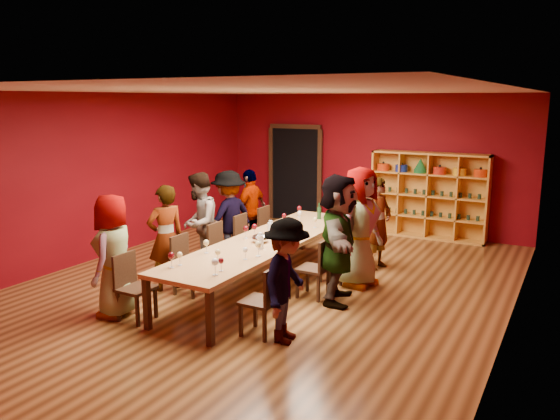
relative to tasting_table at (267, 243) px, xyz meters
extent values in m
cube|color=#553116|center=(0.00, 0.00, -0.71)|extent=(7.10, 9.10, 0.02)
cube|color=#5D040B|center=(0.00, 4.51, 0.80)|extent=(7.10, 0.02, 3.00)
cube|color=#5D040B|center=(-3.51, 0.00, 0.80)|extent=(0.02, 9.10, 3.00)
cube|color=#5D040B|center=(3.51, 0.00, 0.80)|extent=(0.02, 9.10, 3.00)
cube|color=white|center=(0.00, 0.00, 2.31)|extent=(7.10, 9.10, 0.02)
cube|color=#B7824C|center=(0.00, 0.00, 0.02)|extent=(1.10, 4.50, 0.06)
cube|color=black|center=(-0.49, -2.17, -0.35)|extent=(0.08, 0.08, 0.69)
cube|color=black|center=(-0.49, 2.17, -0.35)|extent=(0.08, 0.08, 0.69)
cube|color=black|center=(0.49, -2.17, -0.35)|extent=(0.08, 0.08, 0.69)
cube|color=black|center=(0.49, 2.17, -0.35)|extent=(0.08, 0.08, 0.69)
cube|color=black|center=(-1.80, 4.44, 0.40)|extent=(1.20, 0.14, 2.20)
cube|color=black|center=(-1.80, 4.37, 1.55)|extent=(1.32, 0.06, 0.10)
cube|color=black|center=(-2.45, 4.37, 0.40)|extent=(0.10, 0.06, 2.20)
cube|color=black|center=(-1.15, 4.37, 0.40)|extent=(0.10, 0.06, 2.20)
cube|color=gold|center=(0.22, 4.28, 0.20)|extent=(0.04, 0.40, 1.80)
cube|color=gold|center=(2.58, 4.28, 0.20)|extent=(0.04, 0.40, 1.80)
cube|color=gold|center=(1.40, 4.28, 1.08)|extent=(2.40, 0.40, 0.04)
cube|color=gold|center=(1.40, 4.28, -0.68)|extent=(2.40, 0.40, 0.04)
cube|color=gold|center=(1.40, 4.47, 0.20)|extent=(2.40, 0.02, 1.80)
cube|color=gold|center=(1.40, 4.28, -0.25)|extent=(2.36, 0.38, 0.03)
cube|color=gold|center=(1.40, 4.28, 0.20)|extent=(2.36, 0.38, 0.03)
cube|color=gold|center=(1.40, 4.28, 0.65)|extent=(2.36, 0.38, 0.03)
cube|color=gold|center=(0.80, 4.28, 0.20)|extent=(0.03, 0.38, 1.76)
cube|color=gold|center=(1.40, 4.28, 0.20)|extent=(0.03, 0.38, 1.76)
cube|color=gold|center=(2.00, 4.28, 0.20)|extent=(0.03, 0.38, 1.76)
cylinder|color=red|center=(0.40, 4.28, 0.74)|extent=(0.26, 0.26, 0.15)
sphere|color=black|center=(0.40, 4.28, 0.84)|extent=(0.05, 0.05, 0.05)
cylinder|color=navy|center=(0.80, 4.28, 0.74)|extent=(0.26, 0.26, 0.15)
sphere|color=black|center=(0.80, 4.28, 0.84)|extent=(0.05, 0.05, 0.05)
cylinder|color=#1A6B33|center=(1.20, 4.28, 0.71)|extent=(0.26, 0.26, 0.08)
cone|color=#1A6B33|center=(1.20, 4.28, 0.86)|extent=(0.24, 0.24, 0.22)
cylinder|color=red|center=(1.60, 4.28, 0.74)|extent=(0.26, 0.26, 0.15)
sphere|color=black|center=(1.60, 4.28, 0.84)|extent=(0.05, 0.05, 0.05)
cylinder|color=yellow|center=(2.00, 4.28, 0.74)|extent=(0.26, 0.26, 0.15)
sphere|color=black|center=(2.00, 4.28, 0.84)|extent=(0.05, 0.05, 0.05)
cylinder|color=red|center=(2.40, 4.28, 0.74)|extent=(0.26, 0.26, 0.15)
sphere|color=black|center=(2.40, 4.28, 0.84)|extent=(0.05, 0.05, 0.05)
cylinder|color=#1B3121|center=(0.38, 4.28, -0.18)|extent=(0.07, 0.07, 0.10)
cylinder|color=#1B3121|center=(0.56, 4.28, -0.18)|extent=(0.07, 0.07, 0.10)
cylinder|color=#1B3121|center=(0.75, 4.28, -0.18)|extent=(0.07, 0.07, 0.10)
cylinder|color=#1B3121|center=(0.93, 4.28, -0.18)|extent=(0.07, 0.07, 0.10)
cylinder|color=#1B3121|center=(1.12, 4.28, -0.18)|extent=(0.07, 0.07, 0.10)
cylinder|color=#1B3121|center=(1.30, 4.28, -0.18)|extent=(0.07, 0.07, 0.10)
cylinder|color=#1B3121|center=(1.49, 4.28, -0.18)|extent=(0.07, 0.07, 0.10)
cylinder|color=#1B3121|center=(1.67, 4.28, -0.18)|extent=(0.07, 0.07, 0.10)
cylinder|color=#1B3121|center=(1.86, 4.28, -0.18)|extent=(0.07, 0.07, 0.10)
cylinder|color=#1B3121|center=(2.04, 4.28, -0.18)|extent=(0.07, 0.07, 0.10)
cylinder|color=#1B3121|center=(2.23, 4.28, -0.18)|extent=(0.07, 0.07, 0.10)
cylinder|color=#1B3121|center=(2.42, 4.28, -0.18)|extent=(0.07, 0.07, 0.10)
cylinder|color=#1B3121|center=(0.38, 4.28, 0.27)|extent=(0.07, 0.07, 0.10)
cylinder|color=#1B3121|center=(0.56, 4.28, 0.27)|extent=(0.07, 0.07, 0.10)
cylinder|color=#1B3121|center=(0.75, 4.28, 0.27)|extent=(0.07, 0.07, 0.10)
cylinder|color=#1B3121|center=(0.93, 4.28, 0.27)|extent=(0.07, 0.07, 0.10)
cylinder|color=#1B3121|center=(1.12, 4.28, 0.27)|extent=(0.07, 0.07, 0.10)
cylinder|color=#1B3121|center=(1.30, 4.28, 0.27)|extent=(0.07, 0.07, 0.10)
cylinder|color=#1B3121|center=(1.49, 4.28, 0.27)|extent=(0.07, 0.07, 0.10)
cylinder|color=#1B3121|center=(1.67, 4.28, 0.27)|extent=(0.07, 0.07, 0.10)
cylinder|color=#1B3121|center=(1.86, 4.28, 0.27)|extent=(0.07, 0.07, 0.10)
cylinder|color=#1B3121|center=(2.04, 4.28, 0.27)|extent=(0.07, 0.07, 0.10)
cylinder|color=#1B3121|center=(2.23, 4.28, 0.27)|extent=(0.07, 0.07, 0.10)
cylinder|color=#1B3121|center=(2.42, 4.28, 0.27)|extent=(0.07, 0.07, 0.10)
cube|color=black|center=(-0.83, -2.00, -0.27)|extent=(0.42, 0.42, 0.04)
cube|color=black|center=(-1.02, -2.00, -0.03)|extent=(0.04, 0.40, 0.44)
cube|color=black|center=(-1.00, -2.17, -0.49)|extent=(0.04, 0.04, 0.41)
cube|color=black|center=(-0.66, -2.17, -0.49)|extent=(0.04, 0.04, 0.41)
cube|color=black|center=(-1.00, -1.83, -0.49)|extent=(0.04, 0.04, 0.41)
cube|color=black|center=(-0.66, -1.83, -0.49)|extent=(0.04, 0.04, 0.41)
imported|color=silver|center=(-1.20, -2.00, 0.13)|extent=(0.68, 0.91, 1.66)
cube|color=black|center=(-0.83, -0.87, -0.27)|extent=(0.42, 0.42, 0.04)
cube|color=black|center=(-1.02, -0.87, -0.03)|extent=(0.04, 0.40, 0.44)
cube|color=black|center=(-1.00, -1.04, -0.49)|extent=(0.04, 0.04, 0.41)
cube|color=black|center=(-0.66, -1.04, -0.49)|extent=(0.04, 0.04, 0.41)
cube|color=black|center=(-1.00, -0.70, -0.49)|extent=(0.04, 0.04, 0.41)
cube|color=black|center=(-0.66, -0.70, -0.49)|extent=(0.04, 0.04, 0.41)
imported|color=#525157|center=(-1.28, -0.87, 0.11)|extent=(0.64, 0.72, 1.63)
cube|color=black|center=(-0.83, 0.04, -0.27)|extent=(0.42, 0.42, 0.04)
cube|color=black|center=(-1.02, 0.04, -0.03)|extent=(0.04, 0.40, 0.44)
cube|color=black|center=(-1.00, -0.13, -0.49)|extent=(0.04, 0.04, 0.41)
cube|color=black|center=(-0.66, -0.13, -0.49)|extent=(0.04, 0.04, 0.41)
cube|color=black|center=(-1.00, 0.21, -0.49)|extent=(0.04, 0.04, 0.41)
cube|color=black|center=(-0.66, 0.21, -0.49)|extent=(0.04, 0.04, 0.41)
imported|color=#4A4A4F|center=(-1.34, 0.04, 0.15)|extent=(0.70, 0.93, 1.70)
cube|color=black|center=(-0.83, 0.80, -0.27)|extent=(0.42, 0.42, 0.04)
cube|color=black|center=(-1.02, 0.80, -0.03)|extent=(0.04, 0.40, 0.44)
cube|color=black|center=(-1.00, 0.63, -0.49)|extent=(0.04, 0.04, 0.41)
cube|color=black|center=(-0.66, 0.63, -0.49)|extent=(0.04, 0.04, 0.41)
cube|color=black|center=(-1.00, 0.97, -0.49)|extent=(0.04, 0.04, 0.41)
cube|color=black|center=(-0.66, 0.97, -0.49)|extent=(0.04, 0.04, 0.41)
imported|color=#151D3C|center=(-1.26, 0.80, 0.13)|extent=(0.65, 1.13, 1.65)
cube|color=black|center=(-0.83, 1.60, -0.27)|extent=(0.42, 0.42, 0.04)
cube|color=black|center=(-1.02, 1.60, -0.03)|extent=(0.04, 0.40, 0.44)
cube|color=black|center=(-1.00, 1.43, -0.49)|extent=(0.04, 0.04, 0.41)
cube|color=black|center=(-0.66, 1.43, -0.49)|extent=(0.04, 0.04, 0.41)
cube|color=black|center=(-1.00, 1.77, -0.49)|extent=(0.04, 0.04, 0.41)
cube|color=black|center=(-0.66, 1.77, -0.49)|extent=(0.04, 0.04, 0.41)
imported|color=#49494E|center=(-1.31, 1.60, 0.09)|extent=(0.45, 0.94, 1.58)
cube|color=black|center=(0.83, -1.60, -0.27)|extent=(0.42, 0.42, 0.04)
cube|color=black|center=(1.02, -1.60, -0.03)|extent=(0.04, 0.40, 0.44)
cube|color=black|center=(0.66, -1.77, -0.49)|extent=(0.04, 0.04, 0.41)
cube|color=black|center=(1.00, -1.77, -0.49)|extent=(0.04, 0.04, 0.41)
cube|color=black|center=(0.66, -1.43, -0.49)|extent=(0.04, 0.04, 0.41)
cube|color=black|center=(1.00, -1.43, -0.49)|extent=(0.04, 0.04, 0.41)
imported|color=#141C38|center=(1.21, -1.60, 0.06)|extent=(0.56, 1.04, 1.52)
cube|color=black|center=(0.83, -0.09, -0.27)|extent=(0.42, 0.42, 0.04)
cube|color=black|center=(1.02, -0.09, -0.03)|extent=(0.04, 0.40, 0.44)
cube|color=black|center=(0.66, -0.26, -0.49)|extent=(0.04, 0.04, 0.41)
cube|color=black|center=(1.00, -0.26, -0.49)|extent=(0.04, 0.04, 0.41)
cube|color=black|center=(0.66, 0.08, -0.49)|extent=(0.04, 0.04, 0.41)
cube|color=black|center=(1.00, 0.08, -0.49)|extent=(0.04, 0.04, 0.41)
imported|color=#16193C|center=(1.22, -0.09, 0.23)|extent=(0.97, 1.80, 1.86)
cube|color=black|center=(0.83, 0.74, -0.27)|extent=(0.42, 0.42, 0.04)
cube|color=black|center=(1.02, 0.74, -0.03)|extent=(0.04, 0.40, 0.44)
cube|color=black|center=(0.66, 0.57, -0.49)|extent=(0.04, 0.04, 0.41)
cube|color=black|center=(1.00, 0.57, -0.49)|extent=(0.04, 0.04, 0.41)
cube|color=black|center=(0.66, 0.91, -0.49)|extent=(0.04, 0.04, 0.41)
cube|color=black|center=(1.00, 0.91, -0.49)|extent=(0.04, 0.04, 0.41)
imported|color=#5782B3|center=(1.23, 0.74, 0.24)|extent=(0.71, 1.01, 1.87)
cube|color=black|center=(0.83, 1.74, -0.27)|extent=(0.42, 0.42, 0.04)
cube|color=black|center=(1.02, 1.74, -0.03)|extent=(0.04, 0.40, 0.44)
cube|color=black|center=(0.66, 1.57, -0.49)|extent=(0.04, 0.04, 0.41)
cube|color=black|center=(1.00, 1.57, -0.49)|extent=(0.04, 0.04, 0.41)
cube|color=black|center=(0.66, 1.91, -0.49)|extent=(0.04, 0.04, 0.41)
cube|color=black|center=(1.00, 1.91, -0.49)|extent=(0.04, 0.04, 0.41)
imported|color=pink|center=(1.20, 1.74, 0.09)|extent=(0.53, 0.65, 1.58)
cylinder|color=silver|center=(0.29, -1.07, 0.05)|extent=(0.06, 0.06, 0.01)
cylinder|color=silver|center=(0.29, -1.07, 0.11)|extent=(0.01, 0.01, 0.10)
ellipsoid|color=silver|center=(0.29, -1.07, 0.19)|extent=(0.07, 0.07, 0.08)
cylinder|color=silver|center=(-0.36, -1.08, 0.06)|extent=(0.06, 0.06, 0.01)
cylinder|color=silver|center=(-0.36, -1.08, 0.11)|extent=(0.01, 0.01, 0.11)
ellipsoid|color=#CFC081|center=(-0.36, -1.08, 0.20)|extent=(0.08, 0.08, 0.09)
cylinder|color=silver|center=(-0.31, 1.70, 0.06)|extent=(0.07, 0.07, 0.01)
cylinder|color=silver|center=(-0.31, 1.70, 0.12)|extent=(0.01, 0.01, 0.12)
ellipsoid|color=#47070D|center=(-0.31, 1.70, 0.21)|extent=(0.08, 0.08, 0.10)
cylinder|color=silver|center=(0.27, -0.01, 0.06)|extent=(0.06, 0.06, 0.01)
cylinder|color=silver|center=(0.27, -0.01, 0.11)|extent=(0.01, 0.01, 0.11)
ellipsoid|color=#47070D|center=(0.27, -0.01, 0.21)|extent=(0.08, 0.08, 0.09)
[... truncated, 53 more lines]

